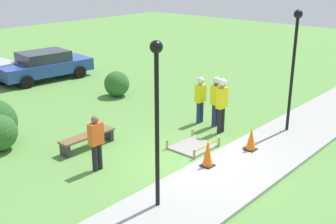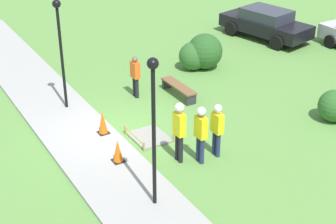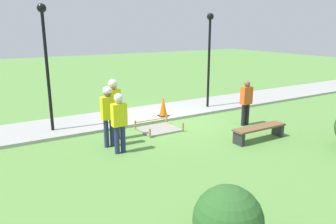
{
  "view_description": "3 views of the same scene",
  "coord_description": "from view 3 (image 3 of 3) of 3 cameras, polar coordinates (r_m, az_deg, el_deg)",
  "views": [
    {
      "loc": [
        -8.59,
        -6.64,
        5.36
      ],
      "look_at": [
        0.97,
        1.89,
        0.9
      ],
      "focal_mm": 45.0,
      "sensor_mm": 36.0,
      "label": 1
    },
    {
      "loc": [
        13.41,
        -5.99,
        8.24
      ],
      "look_at": [
        1.38,
        1.17,
        1.04
      ],
      "focal_mm": 55.0,
      "sensor_mm": 36.0,
      "label": 2
    },
    {
      "loc": [
        6.08,
        9.99,
        3.41
      ],
      "look_at": [
        1.12,
        1.76,
        0.9
      ],
      "focal_mm": 35.0,
      "sensor_mm": 36.0,
      "label": 3
    }
  ],
  "objects": [
    {
      "name": "ground_plane",
      "position": [
        12.18,
        0.25,
        -1.59
      ],
      "size": [
        60.0,
        60.0,
        0.0
      ],
      "primitive_type": "plane",
      "color": "#5B8E42"
    },
    {
      "name": "sidewalk",
      "position": [
        13.12,
        -2.36,
        -0.18
      ],
      "size": [
        28.0,
        2.3,
        0.1
      ],
      "color": "#9E9E99",
      "rests_on": "ground_plane"
    },
    {
      "name": "wet_concrete_patch",
      "position": [
        11.1,
        -1.61,
        -3.03
      ],
      "size": [
        1.3,
        1.12,
        0.31
      ],
      "color": "gray",
      "rests_on": "ground_plane"
    },
    {
      "name": "traffic_cone_near_patch",
      "position": [
        12.4,
        -0.83,
        1.02
      ],
      "size": [
        0.34,
        0.34,
        0.78
      ],
      "color": "black",
      "rests_on": "sidewalk"
    },
    {
      "name": "traffic_cone_far_patch",
      "position": [
        11.94,
        -8.87,
        0.11
      ],
      "size": [
        0.34,
        0.34,
        0.7
      ],
      "color": "black",
      "rests_on": "sidewalk"
    },
    {
      "name": "park_bench",
      "position": [
        10.47,
        15.63,
        -3.06
      ],
      "size": [
        1.87,
        0.44,
        0.44
      ],
      "color": "#2D2D33",
      "rests_on": "ground_plane"
    },
    {
      "name": "worker_supervisor",
      "position": [
        10.04,
        -9.45,
        1.48
      ],
      "size": [
        0.4,
        0.27,
        1.9
      ],
      "color": "black",
      "rests_on": "ground_plane"
    },
    {
      "name": "worker_assistant",
      "position": [
        9.48,
        -10.37,
        0.18
      ],
      "size": [
        0.4,
        0.26,
        1.8
      ],
      "color": "navy",
      "rests_on": "ground_plane"
    },
    {
      "name": "worker_trainee",
      "position": [
        8.96,
        -8.51,
        -1.1
      ],
      "size": [
        0.4,
        0.24,
        1.69
      ],
      "color": "navy",
      "rests_on": "ground_plane"
    },
    {
      "name": "bystander_in_orange_shirt",
      "position": [
        11.79,
        13.46,
        1.94
      ],
      "size": [
        0.4,
        0.22,
        1.59
      ],
      "color": "black",
      "rests_on": "ground_plane"
    },
    {
      "name": "lamppost_near",
      "position": [
        11.0,
        -20.56,
        10.07
      ],
      "size": [
        0.28,
        0.28,
        3.99
      ],
      "color": "black",
      "rests_on": "sidewalk"
    },
    {
      "name": "lamppost_far",
      "position": [
        13.69,
        7.21,
        11.23
      ],
      "size": [
        0.28,
        0.28,
        3.83
      ],
      "color": "black",
      "rests_on": "sidewalk"
    },
    {
      "name": "shrub_rounded_mid",
      "position": [
        5.33,
        10.38,
        -18.05
      ],
      "size": [
        1.09,
        1.09,
        1.09
      ],
      "color": "#2D6028",
      "rests_on": "ground_plane"
    }
  ]
}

